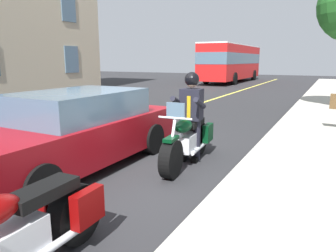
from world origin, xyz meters
TOP-DOWN VIEW (x-y plane):
  - ground_plane at (0.00, 0.00)m, footprint 80.00×80.00m
  - lane_center_stripe at (0.00, -2.00)m, footprint 60.00×0.16m
  - motorcycle_main at (-0.69, 1.00)m, footprint 2.22×0.72m
  - rider_main at (-0.88, 0.98)m, footprint 0.66×0.59m
  - motorcycle_parked at (3.03, 1.07)m, footprint 2.22×0.64m
  - bus_far at (-23.50, -4.98)m, footprint 11.05×2.70m
  - car_dark at (0.47, -0.78)m, footprint 4.60×1.92m

SIDE VIEW (x-z plane):
  - ground_plane at x=0.00m, z-range 0.00..0.00m
  - lane_center_stripe at x=0.00m, z-range 0.00..0.01m
  - motorcycle_main at x=-0.69m, z-range -0.18..1.08m
  - motorcycle_parked at x=3.03m, z-range -0.18..1.08m
  - car_dark at x=0.47m, z-range -0.01..1.39m
  - rider_main at x=-0.88m, z-range 0.17..1.91m
  - bus_far at x=-23.50m, z-range 0.22..3.52m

